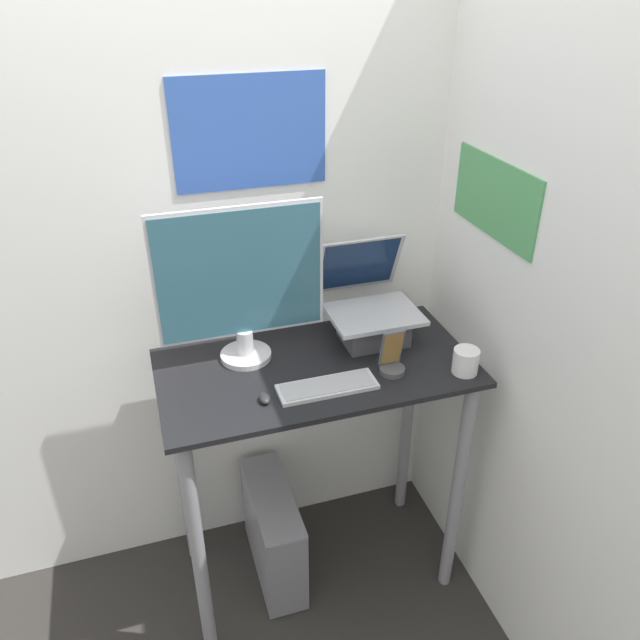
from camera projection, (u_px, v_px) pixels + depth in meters
ground_plane at (338, 624)px, 2.45m from camera, size 12.00×12.00×0.00m
wall_back at (287, 256)px, 2.34m from camera, size 6.00×0.06×2.60m
wall_side_right at (532, 312)px, 1.97m from camera, size 0.06×6.00×2.60m
desk at (316, 421)px, 2.29m from camera, size 1.09×0.57×1.04m
laptop at (371, 315)px, 2.29m from camera, size 0.33×0.35×0.35m
monitor at (241, 286)px, 2.07m from camera, size 0.57×0.18×0.56m
keyboard at (327, 387)px, 2.04m from camera, size 0.33×0.11×0.02m
mouse at (265, 399)px, 1.98m from camera, size 0.03×0.05×0.02m
cell_phone at (392, 361)px, 2.11m from camera, size 0.09×0.09×0.16m
computer_tower at (274, 532)px, 2.58m from camera, size 0.16×0.48×0.42m
mug at (466, 361)px, 2.11m from camera, size 0.09×0.09×0.09m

